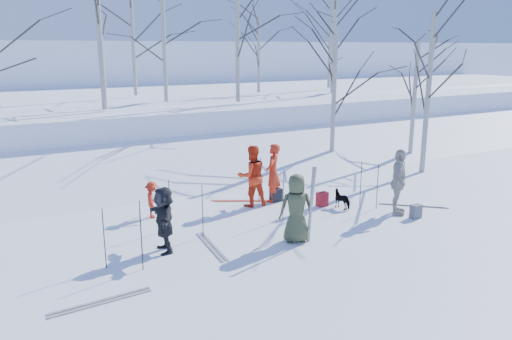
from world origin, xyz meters
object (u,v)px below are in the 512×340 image
dog (343,199)px  backpack_dark (276,195)px  skier_redor_behind (252,176)px  skier_grey_west (164,219)px  skier_red_seated (152,200)px  backpack_red (322,199)px  backpack_grey (416,211)px  skier_red_north (273,173)px  skier_cream_east (399,182)px  skier_olive_center (296,208)px

dog → backpack_dark: dog is taller
skier_redor_behind → skier_grey_west: size_ratio=1.18×
skier_red_seated → backpack_red: 4.95m
skier_red_seated → backpack_grey: 7.29m
skier_red_north → skier_cream_east: skier_cream_east is taller
skier_cream_east → dog: size_ratio=2.91×
skier_olive_center → backpack_dark: bearing=-90.3°
skier_red_north → backpack_red: 1.67m
skier_red_north → skier_grey_west: bearing=-15.3°
backpack_grey → skier_grey_west: bearing=170.3°
skier_redor_behind → backpack_red: skier_redor_behind is taller
skier_red_north → skier_redor_behind: (-0.76, -0.06, 0.02)m
skier_grey_west → backpack_red: size_ratio=3.68×
skier_redor_behind → backpack_red: (1.81, -1.05, -0.70)m
skier_red_north → backpack_dark: size_ratio=4.47×
skier_red_north → skier_red_seated: skier_red_north is taller
dog → skier_red_seated: bearing=-33.4°
dog → backpack_grey: dog is taller
skier_red_seated → skier_grey_west: 2.50m
skier_redor_behind → backpack_red: size_ratio=4.35×
dog → backpack_red: size_ratio=1.53×
skier_cream_east → skier_grey_west: size_ratio=1.21×
skier_redor_behind → backpack_grey: (3.42, -3.18, -0.72)m
skier_grey_west → dog: skier_grey_west is taller
backpack_grey → skier_olive_center: bearing=177.1°
skier_cream_east → backpack_grey: skier_cream_east is taller
skier_olive_center → backpack_dark: skier_olive_center is taller
dog → skier_redor_behind: bearing=-46.8°
skier_olive_center → skier_cream_east: 3.65m
skier_red_seated → backpack_dark: (3.76, -0.39, -0.31)m
skier_olive_center → dog: 3.09m
skier_red_seated → backpack_grey: (6.33, -3.60, -0.32)m
skier_red_north → backpack_grey: (2.66, -3.24, -0.70)m
dog → backpack_grey: 2.08m
skier_red_north → backpack_dark: bearing=113.7°
skier_grey_west → backpack_dark: skier_grey_west is taller
skier_red_north → skier_olive_center: bearing=27.0°
backpack_red → dog: bearing=-45.9°
backpack_red → backpack_grey: backpack_red is taller
skier_redor_behind → dog: (2.23, -1.48, -0.64)m
skier_grey_west → backpack_dark: 4.74m
skier_red_north → backpack_red: size_ratio=4.26×
skier_olive_center → skier_cream_east: bearing=-152.4°
skier_red_north → skier_red_seated: (-3.67, 0.35, -0.39)m
dog → backpack_dark: bearing=-60.6°
skier_red_seated → skier_red_north: bearing=-79.3°
backpack_red → skier_cream_east: bearing=-48.9°
skier_red_north → backpack_grey: size_ratio=4.71×
skier_red_seated → backpack_grey: size_ratio=2.68×
skier_grey_west → dog: (5.62, 0.54, -0.50)m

